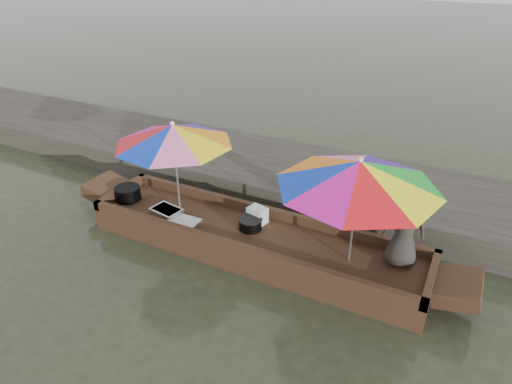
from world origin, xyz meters
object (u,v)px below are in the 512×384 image
at_px(charcoal_grill, 250,224).
at_px(umbrella_stern, 354,212).
at_px(supply_bag, 257,215).
at_px(tray_crayfish, 166,211).
at_px(cooking_pot, 128,193).
at_px(umbrella_bow, 176,169).
at_px(vendor, 405,228).
at_px(tray_scallop, 184,222).
at_px(boat_hull, 253,242).

xyz_separation_m(charcoal_grill, umbrella_stern, (1.58, -0.07, 0.69)).
distance_m(supply_bag, umbrella_stern, 1.72).
xyz_separation_m(tray_crayfish, charcoal_grill, (1.42, 0.23, 0.04)).
height_order(cooking_pot, umbrella_bow, umbrella_bow).
distance_m(umbrella_bow, umbrella_stern, 2.84).
height_order(tray_crayfish, vendor, vendor).
distance_m(cooking_pot, vendor, 4.54).
relative_size(cooking_pot, supply_bag, 1.54).
height_order(supply_bag, vendor, vendor).
distance_m(vendor, umbrella_stern, 0.70).
relative_size(tray_crayfish, vendor, 0.42).
bearing_deg(tray_scallop, cooking_pot, 170.56).
distance_m(tray_crayfish, umbrella_bow, 0.76).
height_order(boat_hull, vendor, vendor).
bearing_deg(umbrella_stern, supply_bag, 169.48).
xyz_separation_m(umbrella_bow, umbrella_stern, (2.84, 0.00, 0.00)).
relative_size(boat_hull, charcoal_grill, 15.05).
xyz_separation_m(boat_hull, umbrella_stern, (1.50, 0.00, 0.95)).
distance_m(charcoal_grill, umbrella_bow, 1.44).
bearing_deg(vendor, tray_crayfish, -6.15).
height_order(boat_hull, tray_scallop, tray_scallop).
xyz_separation_m(boat_hull, vendor, (2.13, 0.24, 0.75)).
distance_m(tray_scallop, supply_bag, 1.15).
bearing_deg(vendor, supply_bag, -13.68).
xyz_separation_m(boat_hull, cooking_pot, (-2.38, -0.06, 0.29)).
relative_size(vendor, umbrella_stern, 0.54).
relative_size(charcoal_grill, umbrella_stern, 0.16).
bearing_deg(tray_scallop, tray_crayfish, 163.89).
bearing_deg(umbrella_bow, vendor, 3.92).
bearing_deg(umbrella_stern, vendor, 20.67).
height_order(tray_scallop, umbrella_bow, umbrella_bow).
bearing_deg(charcoal_grill, tray_crayfish, -170.91).
relative_size(vendor, umbrella_bow, 0.63).
height_order(boat_hull, charcoal_grill, charcoal_grill).
bearing_deg(umbrella_stern, boat_hull, 180.00).
relative_size(tray_crayfish, umbrella_bow, 0.27).
distance_m(tray_crayfish, supply_bag, 1.50).
distance_m(boat_hull, tray_crayfish, 1.53).
bearing_deg(cooking_pot, tray_crayfish, -6.09).
bearing_deg(boat_hull, tray_crayfish, -174.23).
bearing_deg(vendor, charcoal_grill, -8.06).
relative_size(cooking_pot, vendor, 0.38).
distance_m(tray_scallop, umbrella_bow, 0.84).
distance_m(cooking_pot, supply_bag, 2.33).
bearing_deg(umbrella_stern, tray_scallop, -173.89).
bearing_deg(umbrella_bow, charcoal_grill, 3.41).
relative_size(supply_bag, vendor, 0.24).
relative_size(tray_scallop, charcoal_grill, 1.38).
distance_m(cooking_pot, tray_crayfish, 0.89).
bearing_deg(tray_crayfish, vendor, 6.13).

